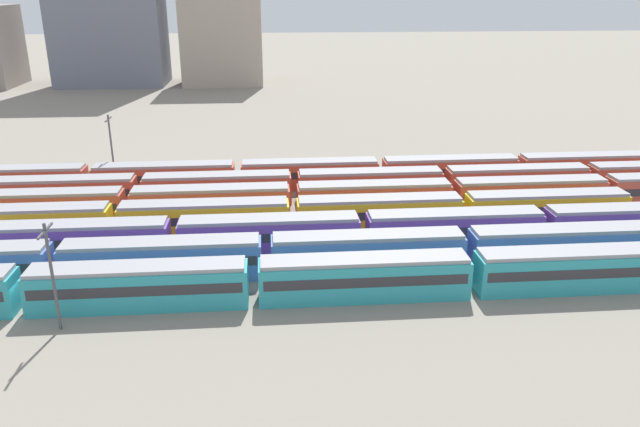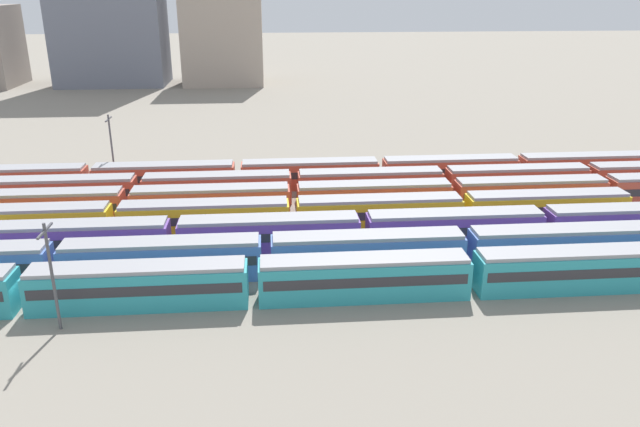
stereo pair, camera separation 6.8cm
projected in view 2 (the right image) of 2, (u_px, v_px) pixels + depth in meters
ground_plane at (81, 238)px, 66.13m from camera, size 600.00×600.00×0.00m
train_track_0 at (472, 273)px, 53.83m from camera, size 112.50×3.06×3.75m
train_track_1 at (466, 249)px, 58.78m from camera, size 112.50×3.06×3.75m
train_track_2 at (363, 231)px, 62.93m from camera, size 74.70×3.06×3.75m
train_track_3 at (293, 215)px, 67.25m from camera, size 74.70×3.06×3.75m
train_track_4 at (453, 195)px, 73.62m from camera, size 112.50×3.06×3.75m
train_track_5 at (444, 182)px, 78.51m from camera, size 112.50×3.06×3.75m
train_track_6 at (310, 174)px, 82.06m from camera, size 93.60×3.06×3.75m
catenary_pole_0 at (52, 271)px, 47.05m from camera, size 0.24×3.20×8.90m
catenary_pole_1 at (112, 147)px, 81.45m from camera, size 0.24×3.20×9.66m
distant_building_2 at (223, 27)px, 165.67m from camera, size 20.89×19.51×29.28m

